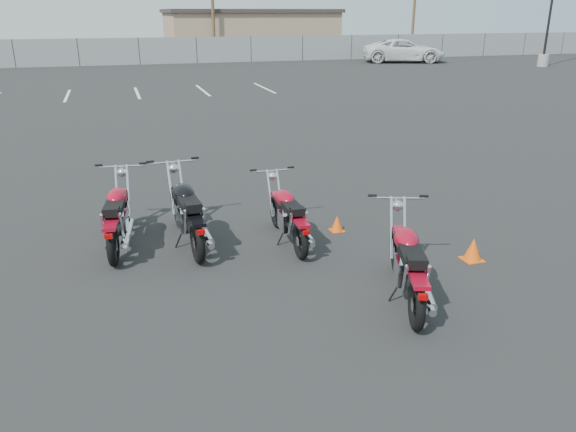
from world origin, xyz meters
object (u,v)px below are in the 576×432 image
object	(u,v)px
motorcycle_third_red	(288,216)
white_van	(404,44)
motorcycle_second_black	(188,213)
motorcycle_rear_red	(408,264)
motorcycle_front_red	(118,217)

from	to	relation	value
motorcycle_third_red	white_van	world-z (taller)	white_van
motorcycle_second_black	motorcycle_third_red	world-z (taller)	motorcycle_second_black
motorcycle_third_red	motorcycle_rear_red	size ratio (longest dim) A/B	0.93
motorcycle_second_black	motorcycle_rear_red	bearing A→B (deg)	-47.66
white_van	motorcycle_rear_red	bearing A→B (deg)	169.78
motorcycle_third_red	white_van	distance (m)	35.16
motorcycle_rear_red	white_van	xyz separation A→B (m)	(17.27, 32.34, 0.80)
motorcycle_front_red	motorcycle_rear_red	size ratio (longest dim) A/B	1.02
motorcycle_second_black	motorcycle_rear_red	xyz separation A→B (m)	(2.42, -2.66, -0.03)
motorcycle_rear_red	white_van	bearing A→B (deg)	61.91
motorcycle_third_red	motorcycle_front_red	bearing A→B (deg)	166.13
motorcycle_second_black	motorcycle_rear_red	world-z (taller)	motorcycle_second_black
motorcycle_second_black	white_van	world-z (taller)	white_van
motorcycle_front_red	white_van	world-z (taller)	white_van
motorcycle_third_red	motorcycle_rear_red	world-z (taller)	motorcycle_rear_red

